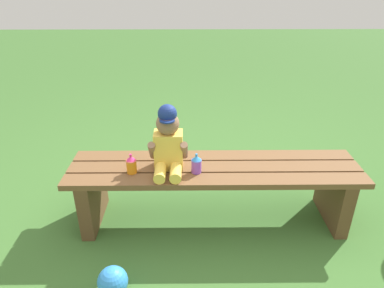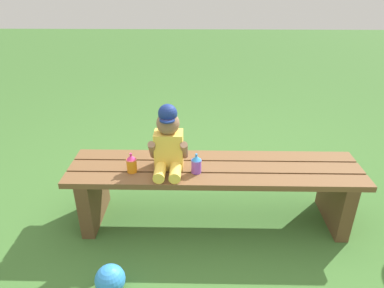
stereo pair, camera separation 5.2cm
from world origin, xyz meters
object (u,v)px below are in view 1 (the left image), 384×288
child_figure (168,142)px  toy_ball (113,281)px  sippy_cup_right (196,164)px  sippy_cup_left (131,164)px  park_bench (214,182)px

child_figure → toy_ball: child_figure is taller
sippy_cup_right → sippy_cup_left: bearing=180.0°
park_bench → toy_ball: 0.83m
child_figure → toy_ball: size_ratio=2.59×
park_bench → sippy_cup_right: size_ratio=14.50×
child_figure → toy_ball: bearing=-115.4°
child_figure → toy_ball: (-0.27, -0.57, -0.51)m
park_bench → toy_ball: size_ratio=11.50×
sippy_cup_right → toy_ball: 0.78m
child_figure → sippy_cup_right: bearing=-16.2°
sippy_cup_right → toy_ball: bearing=-130.0°
park_bench → child_figure: bearing=-175.9°
sippy_cup_right → toy_ball: sippy_cup_right is taller
sippy_cup_left → sippy_cup_right: bearing=0.0°
park_bench → sippy_cup_left: bearing=-172.2°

